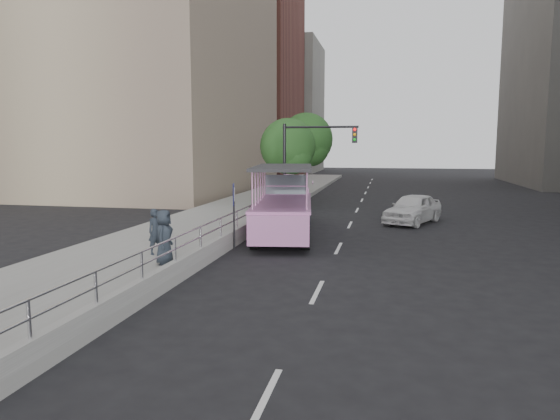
# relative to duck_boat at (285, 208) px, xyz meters

# --- Properties ---
(ground) EXTENTS (160.00, 160.00, 0.00)m
(ground) POSITION_rel_duck_boat_xyz_m (1.74, -6.88, -1.16)
(ground) COLOR black
(sidewalk) EXTENTS (5.50, 80.00, 0.30)m
(sidewalk) POSITION_rel_duck_boat_xyz_m (-4.01, 3.12, -1.01)
(sidewalk) COLOR #979892
(sidewalk) RESTS_ON ground
(kerb_wall) EXTENTS (0.24, 30.00, 0.36)m
(kerb_wall) POSITION_rel_duck_boat_xyz_m (-1.38, -4.88, -0.68)
(kerb_wall) COLOR #AFB0AA
(kerb_wall) RESTS_ON sidewalk
(guardrail) EXTENTS (0.07, 22.00, 0.71)m
(guardrail) POSITION_rel_duck_boat_xyz_m (-1.38, -4.88, -0.01)
(guardrail) COLOR silver
(guardrail) RESTS_ON kerb_wall
(duck_boat) EXTENTS (3.66, 9.61, 3.12)m
(duck_boat) POSITION_rel_duck_boat_xyz_m (0.00, 0.00, 0.00)
(duck_boat) COLOR black
(duck_boat) RESTS_ON ground
(car) EXTENTS (3.50, 4.82, 1.52)m
(car) POSITION_rel_duck_boat_xyz_m (5.86, 4.39, -0.39)
(car) COLOR silver
(car) RESTS_ON ground
(pedestrian_near) EXTENTS (0.63, 0.68, 1.56)m
(pedestrian_near) POSITION_rel_duck_boat_xyz_m (-3.08, -6.62, -0.08)
(pedestrian_near) COLOR #222A33
(pedestrian_near) RESTS_ON sidewalk
(pedestrian_far) EXTENTS (0.64, 0.89, 1.70)m
(pedestrian_far) POSITION_rel_duck_boat_xyz_m (-2.18, -7.90, -0.01)
(pedestrian_far) COLOR #222A33
(pedestrian_far) RESTS_ON sidewalk
(parking_sign) EXTENTS (0.15, 0.56, 2.54)m
(parking_sign) POSITION_rel_duck_boat_xyz_m (-1.18, -3.88, 0.46)
(parking_sign) COLOR black
(parking_sign) RESTS_ON ground
(traffic_signal) EXTENTS (4.20, 0.32, 5.20)m
(traffic_signal) POSITION_rel_duck_boat_xyz_m (0.03, 5.61, 2.34)
(traffic_signal) COLOR black
(traffic_signal) RESTS_ON ground
(street_tree_near) EXTENTS (3.52, 3.52, 5.72)m
(street_tree_near) POSITION_rel_duck_boat_xyz_m (-1.56, 9.04, 2.66)
(street_tree_near) COLOR #342617
(street_tree_near) RESTS_ON ground
(street_tree_far) EXTENTS (3.97, 3.97, 6.45)m
(street_tree_far) POSITION_rel_duck_boat_xyz_m (-1.36, 15.04, 3.15)
(street_tree_far) COLOR #342617
(street_tree_far) RESTS_ON ground
(midrise_brick) EXTENTS (18.00, 16.00, 26.00)m
(midrise_brick) POSITION_rel_duck_boat_xyz_m (-16.26, 41.12, 11.84)
(midrise_brick) COLOR brown
(midrise_brick) RESTS_ON ground
(midrise_stone_b) EXTENTS (16.00, 14.00, 20.00)m
(midrise_stone_b) POSITION_rel_duck_boat_xyz_m (-14.26, 57.12, 8.84)
(midrise_stone_b) COLOR slate
(midrise_stone_b) RESTS_ON ground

